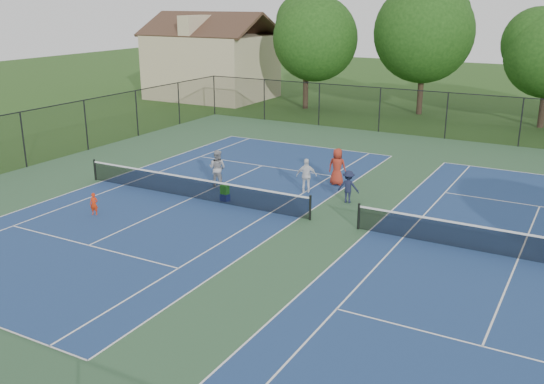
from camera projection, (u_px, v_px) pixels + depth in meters
The scene contains 15 objects.
ground at pixel (334, 225), 24.35m from camera, with size 140.00×140.00×0.00m, color #234716.
court_pad at pixel (334, 224), 24.35m from camera, with size 36.00×36.00×0.01m, color #325937.
tennis_court_left at pixel (192, 196), 27.56m from camera, with size 12.00×23.83×1.07m.
tennis_court_right at pixel (519, 256), 21.08m from camera, with size 12.00×23.83×1.07m.
perimeter_fence at pixel (335, 187), 23.86m from camera, with size 36.08×36.08×3.02m.
tree_back_a at pixel (307, 33), 48.52m from camera, with size 6.80×6.80×9.15m.
tree_back_b at pixel (425, 28), 45.85m from camera, with size 7.60×7.60×10.03m.
clapboard_house at pixel (212, 64), 54.88m from camera, with size 10.80×8.10×7.65m.
child_player at pixel (94, 204), 25.30m from camera, with size 0.35×0.23×0.95m, color red.
instructor at pixel (217, 168), 29.11m from camera, with size 0.87×0.68×1.80m, color #9C9D9F.
bystander_a at pixel (307, 176), 28.19m from camera, with size 0.95×0.40×1.62m, color white.
bystander_b at pixel (348, 187), 26.78m from camera, with size 0.95×0.55×1.47m, color #191D38.
bystander_c at pixel (337, 167), 29.32m from camera, with size 0.89×0.58×1.82m, color maroon.
ball_crate at pixel (225, 197), 27.17m from camera, with size 0.39×0.28×0.33m, color navy.
ball_hopper at pixel (225, 190), 27.05m from camera, with size 0.34×0.27×0.41m, color green.
Camera 1 is at (8.91, -21.14, 8.64)m, focal length 40.00 mm.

